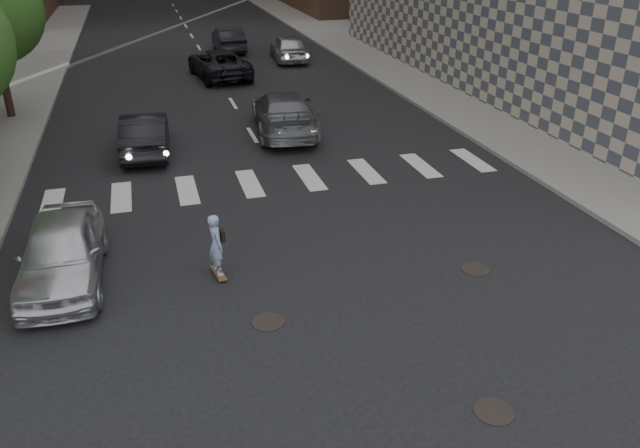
# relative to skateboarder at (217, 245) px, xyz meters

# --- Properties ---
(ground) EXTENTS (160.00, 160.00, 0.00)m
(ground) POSITION_rel_skateboarder_xyz_m (2.74, -3.42, -0.84)
(ground) COLOR black
(ground) RESTS_ON ground
(sidewalk_right) EXTENTS (13.00, 80.00, 0.15)m
(sidewalk_right) POSITION_rel_skateboarder_xyz_m (17.24, 16.58, -0.76)
(sidewalk_right) COLOR gray
(sidewalk_right) RESTS_ON ground
(manhole_a) EXTENTS (0.70, 0.70, 0.02)m
(manhole_a) POSITION_rel_skateboarder_xyz_m (3.94, -5.92, -0.83)
(manhole_a) COLOR black
(manhole_a) RESTS_ON ground
(manhole_b) EXTENTS (0.70, 0.70, 0.02)m
(manhole_b) POSITION_rel_skateboarder_xyz_m (0.74, -2.22, -0.83)
(manhole_b) COLOR black
(manhole_b) RESTS_ON ground
(manhole_c) EXTENTS (0.70, 0.70, 0.02)m
(manhole_c) POSITION_rel_skateboarder_xyz_m (6.04, -1.42, -0.83)
(manhole_c) COLOR black
(manhole_c) RESTS_ON ground
(skateboarder) EXTENTS (0.44, 0.83, 1.60)m
(skateboarder) POSITION_rel_skateboarder_xyz_m (0.00, 0.00, 0.00)
(skateboarder) COLOR brown
(skateboarder) RESTS_ON ground
(silver_sedan) EXTENTS (1.90, 4.51, 1.52)m
(silver_sedan) POSITION_rel_skateboarder_xyz_m (-3.48, 0.77, -0.08)
(silver_sedan) COLOR silver
(silver_sedan) RESTS_ON ground
(traffic_car_a) EXTENTS (1.85, 4.58, 1.48)m
(traffic_car_a) POSITION_rel_skateboarder_xyz_m (-1.34, 9.58, -0.10)
(traffic_car_a) COLOR black
(traffic_car_a) RESTS_ON ground
(traffic_car_b) EXTENTS (2.97, 5.92, 1.65)m
(traffic_car_b) POSITION_rel_skateboarder_xyz_m (4.05, 10.58, -0.01)
(traffic_car_b) COLOR slate
(traffic_car_b) RESTS_ON ground
(traffic_car_c) EXTENTS (3.16, 5.73, 1.52)m
(traffic_car_c) POSITION_rel_skateboarder_xyz_m (2.88, 21.12, -0.08)
(traffic_car_c) COLOR black
(traffic_car_c) RESTS_ON ground
(traffic_car_d) EXTENTS (2.24, 4.79, 1.59)m
(traffic_car_d) POSITION_rel_skateboarder_xyz_m (7.54, 24.58, -0.05)
(traffic_car_d) COLOR #B1B5B9
(traffic_car_d) RESTS_ON ground
(traffic_car_e) EXTENTS (1.69, 4.71, 1.55)m
(traffic_car_e) POSITION_rel_skateboarder_xyz_m (4.50, 28.58, -0.07)
(traffic_car_e) COLOR black
(traffic_car_e) RESTS_ON ground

